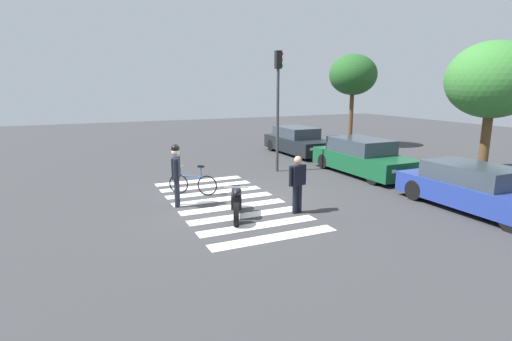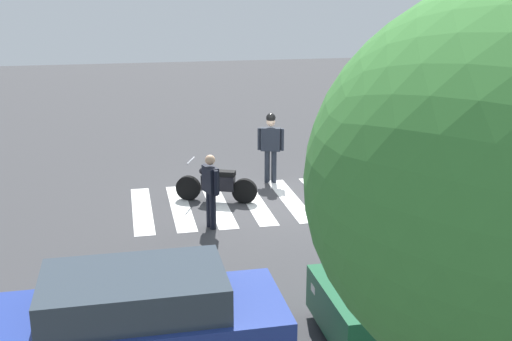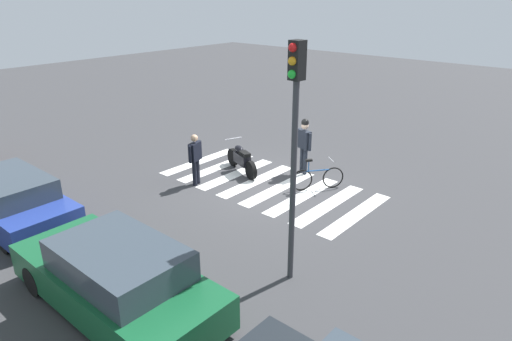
{
  "view_description": "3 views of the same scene",
  "coord_description": "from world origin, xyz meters",
  "views": [
    {
      "loc": [
        11.13,
        -4.1,
        3.56
      ],
      "look_at": [
        0.23,
        0.84,
        0.99
      ],
      "focal_mm": 28.01,
      "sensor_mm": 36.0,
      "label": 1
    },
    {
      "loc": [
        3.44,
        14.23,
        5.06
      ],
      "look_at": [
        0.56,
        0.71,
        1.01
      ],
      "focal_mm": 44.4,
      "sensor_mm": 36.0,
      "label": 2
    },
    {
      "loc": [
        -8.27,
        10.14,
        5.7
      ],
      "look_at": [
        -0.29,
        0.89,
        0.82
      ],
      "focal_mm": 31.72,
      "sensor_mm": 36.0,
      "label": 3
    }
  ],
  "objects": [
    {
      "name": "officer_on_foot",
      "position": [
        1.71,
        1.44,
        0.93
      ],
      "size": [
        0.32,
        0.64,
        1.64
      ],
      "color": "black",
      "rests_on": "ground_plane"
    },
    {
      "name": "ground_plane",
      "position": [
        0.0,
        0.0,
        0.0
      ],
      "size": [
        60.0,
        60.0,
        0.0
      ],
      "primitive_type": "plane",
      "color": "#38383A"
    },
    {
      "name": "car_green_compact",
      "position": [
        -1.63,
        6.46,
        0.68
      ],
      "size": [
        4.7,
        1.91,
        1.43
      ],
      "color": "black",
      "rests_on": "ground_plane"
    },
    {
      "name": "officer_by_motorcycle",
      "position": [
        -0.3,
        -1.51,
        1.1
      ],
      "size": [
        0.66,
        0.36,
        1.88
      ],
      "color": "#1E232D",
      "rests_on": "ground_plane"
    },
    {
      "name": "police_motorcycle",
      "position": [
        1.34,
        -0.26,
        0.45
      ],
      "size": [
        1.92,
        0.96,
        1.02
      ],
      "color": "black",
      "rests_on": "ground_plane"
    },
    {
      "name": "traffic_light_pole",
      "position": [
        -3.51,
        3.52,
        3.24
      ],
      "size": [
        0.26,
        0.34,
        4.9
      ],
      "color": "#38383D",
      "rests_on": "ground_plane"
    },
    {
      "name": "crosswalk_stripes",
      "position": [
        0.0,
        0.0,
        0.0
      ],
      "size": [
        6.75,
        3.28,
        0.01
      ],
      "color": "silver",
      "rests_on": "ground_plane"
    },
    {
      "name": "leaning_bicycle",
      "position": [
        -1.37,
        -0.72,
        0.37
      ],
      "size": [
        1.05,
        1.36,
        1.0
      ],
      "color": "black",
      "rests_on": "ground_plane"
    },
    {
      "name": "car_blue_hatchback",
      "position": [
        3.62,
        6.26,
        0.63
      ],
      "size": [
        4.61,
        1.78,
        1.32
      ],
      "color": "black",
      "rests_on": "ground_plane"
    }
  ]
}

